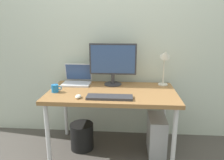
{
  "coord_description": "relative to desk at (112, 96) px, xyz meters",
  "views": [
    {
      "loc": [
        0.17,
        -2.16,
        1.4
      ],
      "look_at": [
        0.0,
        0.0,
        0.82
      ],
      "focal_mm": 34.45,
      "sensor_mm": 36.0,
      "label": 1
    }
  ],
  "objects": [
    {
      "name": "ground_plane",
      "position": [
        0.0,
        0.0,
        -0.64
      ],
      "size": [
        6.0,
        6.0,
        0.0
      ],
      "primitive_type": "plane",
      "color": "#4C4742"
    },
    {
      "name": "back_wall",
      "position": [
        0.0,
        0.43,
        0.66
      ],
      "size": [
        4.4,
        0.04,
        2.6
      ],
      "primitive_type": "cube",
      "color": "silver",
      "rests_on": "ground_plane"
    },
    {
      "name": "desk",
      "position": [
        0.0,
        0.0,
        0.0
      ],
      "size": [
        1.34,
        0.74,
        0.7
      ],
      "color": "olive",
      "rests_on": "ground_plane"
    },
    {
      "name": "monitor",
      "position": [
        -0.01,
        0.24,
        0.33
      ],
      "size": [
        0.53,
        0.2,
        0.48
      ],
      "color": "#333338",
      "rests_on": "desk"
    },
    {
      "name": "laptop",
      "position": [
        -0.43,
        0.25,
        0.12
      ],
      "size": [
        0.32,
        0.26,
        0.23
      ],
      "color": "silver",
      "rests_on": "desk"
    },
    {
      "name": "desk_lamp",
      "position": [
        0.57,
        0.24,
        0.36
      ],
      "size": [
        0.11,
        0.16,
        0.43
      ],
      "color": "silver",
      "rests_on": "desk"
    },
    {
      "name": "keyboard",
      "position": [
        -0.01,
        -0.23,
        0.07
      ],
      "size": [
        0.44,
        0.14,
        0.02
      ],
      "primitive_type": "cube",
      "color": "#333338",
      "rests_on": "desk"
    },
    {
      "name": "mouse",
      "position": [
        -0.31,
        -0.25,
        0.08
      ],
      "size": [
        0.06,
        0.09,
        0.03
      ],
      "primitive_type": "ellipsoid",
      "color": "silver",
      "rests_on": "desk"
    },
    {
      "name": "coffee_mug",
      "position": [
        -0.58,
        -0.08,
        0.1
      ],
      "size": [
        0.11,
        0.07,
        0.08
      ],
      "color": "#1E72BF",
      "rests_on": "desk"
    },
    {
      "name": "computer_tower",
      "position": [
        0.49,
        -0.01,
        -0.43
      ],
      "size": [
        0.18,
        0.36,
        0.42
      ],
      "primitive_type": "cube",
      "color": "#B2B2B7",
      "rests_on": "ground_plane"
    },
    {
      "name": "wastebasket",
      "position": [
        -0.34,
        0.01,
        -0.49
      ],
      "size": [
        0.26,
        0.26,
        0.3
      ],
      "primitive_type": "cylinder",
      "color": "black",
      "rests_on": "ground_plane"
    }
  ]
}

